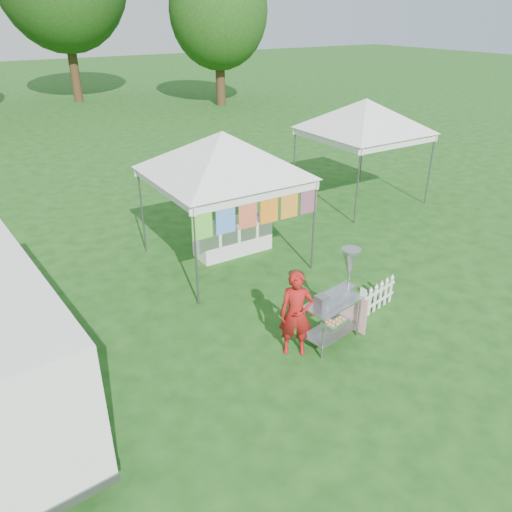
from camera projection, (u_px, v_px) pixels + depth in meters
ground at (320, 333)px, 9.06m from camera, size 120.00×120.00×0.00m
canopy_main at (222, 132)px, 10.38m from camera, size 4.24×4.24×3.45m
canopy_right at (367, 99)px, 14.14m from camera, size 4.24×4.24×3.45m
tree_right at (218, 11)px, 28.19m from camera, size 5.60×5.60×8.42m
donut_cart at (341, 291)px, 8.51m from camera, size 1.20×0.99×1.65m
vendor at (296, 314)px, 8.23m from camera, size 0.67×0.61×1.53m
picket_fence at (372, 301)px, 9.51m from camera, size 1.42×0.31×0.56m
display_table at (233, 237)px, 11.91m from camera, size 1.80×0.70×0.77m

